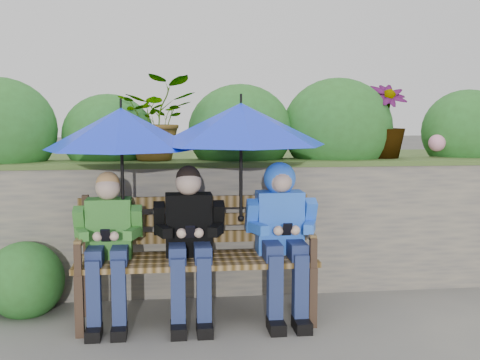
{
  "coord_description": "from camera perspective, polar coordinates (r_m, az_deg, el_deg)",
  "views": [
    {
      "loc": [
        -0.48,
        -3.9,
        1.41
      ],
      "look_at": [
        0.0,
        0.1,
        0.95
      ],
      "focal_mm": 45.0,
      "sensor_mm": 36.0,
      "label": 1
    }
  ],
  "objects": [
    {
      "name": "boy_middle",
      "position": [
        4.03,
        -4.83,
        -5.31
      ],
      "size": [
        0.47,
        0.54,
        1.05
      ],
      "color": "black",
      "rests_on": "ground"
    },
    {
      "name": "garden_backdrop",
      "position": [
        5.56,
        -2.31,
        -1.58
      ],
      "size": [
        8.0,
        2.87,
        1.73
      ],
      "color": "#5E5955",
      "rests_on": "ground"
    },
    {
      "name": "boy_left",
      "position": [
        4.05,
        -12.39,
        -5.57
      ],
      "size": [
        0.44,
        0.51,
        1.02
      ],
      "color": "#20741C",
      "rests_on": "ground"
    },
    {
      "name": "umbrella_right",
      "position": [
        3.99,
        0.09,
        5.34
      ],
      "size": [
        1.15,
        1.15,
        0.85
      ],
      "color": "#0E29DA",
      "rests_on": "ground"
    },
    {
      "name": "umbrella_left",
      "position": [
        4.0,
        -11.19,
        4.79
      ],
      "size": [
        1.01,
        1.01,
        0.84
      ],
      "color": "#0E29DA",
      "rests_on": "ground"
    },
    {
      "name": "park_bench",
      "position": [
        4.12,
        -4.17,
        -6.56
      ],
      "size": [
        1.6,
        0.47,
        0.84
      ],
      "color": "#37271C",
      "rests_on": "ground"
    },
    {
      "name": "ground",
      "position": [
        4.17,
        0.17,
        -13.23
      ],
      "size": [
        60.0,
        60.0,
        0.0
      ],
      "primitive_type": "plane",
      "color": "#535353",
      "rests_on": "ground"
    },
    {
      "name": "boy_right",
      "position": [
        4.1,
        3.99,
        -4.43
      ],
      "size": [
        0.48,
        0.58,
        1.06
      ],
      "color": "blue",
      "rests_on": "ground"
    }
  ]
}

